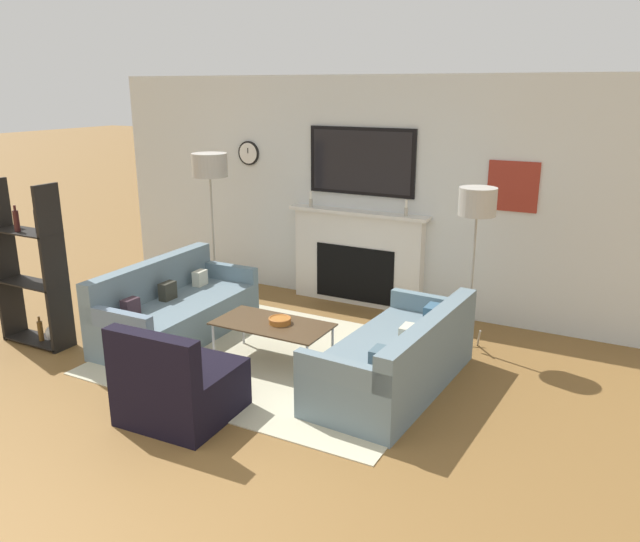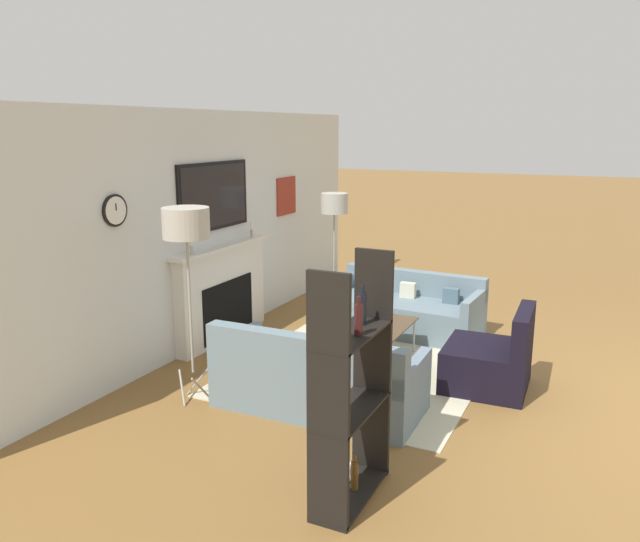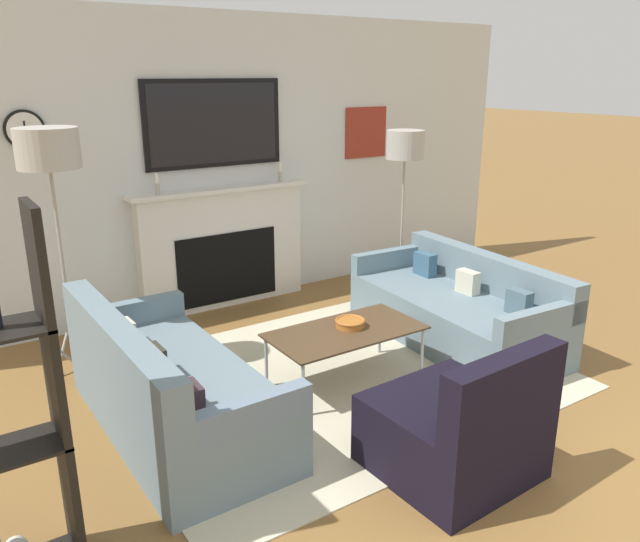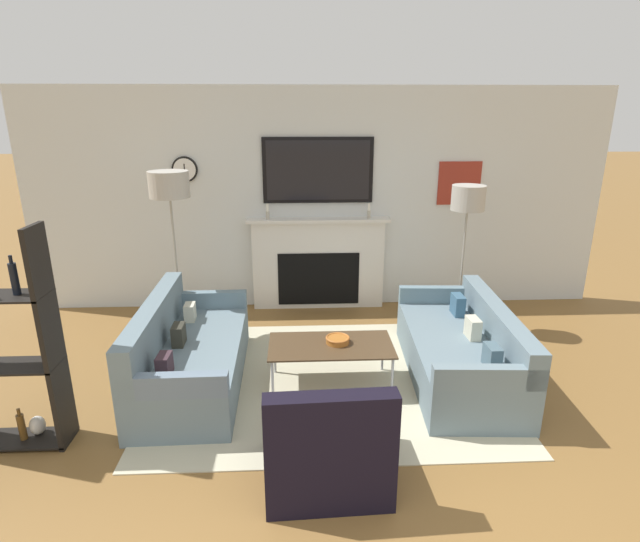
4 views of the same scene
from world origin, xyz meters
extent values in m
cube|color=silver|center=(0.00, 4.98, 1.35)|extent=(7.12, 0.07, 2.70)
cube|color=silver|center=(0.00, 4.87, 0.56)|extent=(1.64, 0.16, 1.12)
cube|color=black|center=(0.00, 4.78, 0.39)|extent=(1.02, 0.01, 0.67)
cube|color=silver|center=(0.00, 4.85, 1.14)|extent=(1.76, 0.22, 0.04)
cylinder|color=#B2AD9E|center=(-0.61, 4.82, 1.21)|extent=(0.04, 0.04, 0.10)
cylinder|color=white|center=(-0.61, 4.82, 1.30)|extent=(0.03, 0.03, 0.09)
cylinder|color=#B2AD9E|center=(0.61, 4.82, 1.21)|extent=(0.04, 0.04, 0.10)
cylinder|color=white|center=(0.61, 4.82, 1.30)|extent=(0.03, 0.03, 0.09)
cube|color=black|center=(0.00, 4.94, 1.73)|extent=(1.33, 0.04, 0.78)
cube|color=black|center=(0.00, 4.92, 1.73)|extent=(1.24, 0.01, 0.71)
cylinder|color=black|center=(-1.59, 4.93, 1.75)|extent=(0.30, 0.02, 0.30)
cylinder|color=silver|center=(-1.59, 4.92, 1.75)|extent=(0.26, 0.00, 0.26)
cube|color=black|center=(-1.59, 4.92, 1.78)|extent=(0.01, 0.00, 0.07)
cube|color=maroon|center=(1.74, 4.94, 1.56)|extent=(0.53, 0.02, 0.53)
cube|color=beige|center=(0.00, 2.99, 0.01)|extent=(3.13, 2.45, 0.01)
cube|color=slate|center=(-1.21, 2.99, 0.20)|extent=(0.86, 1.87, 0.40)
cube|color=slate|center=(-1.55, 2.99, 0.60)|extent=(0.19, 1.85, 0.39)
cube|color=slate|center=(-1.23, 3.87, 0.49)|extent=(0.83, 0.11, 0.18)
cube|color=slate|center=(-1.20, 2.12, 0.49)|extent=(0.83, 0.11, 0.18)
cube|color=beige|center=(-1.35, 3.54, 0.49)|extent=(0.11, 0.17, 0.17)
cube|color=#313027|center=(-1.34, 2.99, 0.49)|extent=(0.10, 0.19, 0.19)
cube|color=#3B2830|center=(-1.33, 2.44, 0.49)|extent=(0.10, 0.18, 0.17)
cube|color=slate|center=(1.21, 2.99, 0.20)|extent=(0.96, 1.92, 0.41)
cube|color=slate|center=(1.56, 2.97, 0.56)|extent=(0.27, 1.88, 0.30)
cube|color=slate|center=(1.16, 2.11, 0.50)|extent=(0.85, 0.15, 0.18)
cube|color=slate|center=(1.27, 3.88, 0.50)|extent=(0.85, 0.15, 0.18)
cube|color=#4A636F|center=(1.31, 2.43, 0.50)|extent=(0.10, 0.19, 0.19)
cube|color=beige|center=(1.34, 2.98, 0.51)|extent=(0.11, 0.19, 0.19)
cube|color=#385D77|center=(1.37, 3.54, 0.51)|extent=(0.10, 0.21, 0.21)
cube|color=black|center=(-0.09, 1.71, 0.21)|extent=(0.84, 0.82, 0.43)
cube|color=black|center=(-0.08, 1.39, 0.62)|extent=(0.81, 0.17, 0.40)
cube|color=#4C3823|center=(0.03, 2.89, 0.40)|extent=(1.11, 0.58, 0.02)
cylinder|color=#B7B7BC|center=(-0.49, 2.64, 0.20)|extent=(0.02, 0.02, 0.40)
cylinder|color=#B7B7BC|center=(0.54, 2.64, 0.20)|extent=(0.02, 0.02, 0.40)
cylinder|color=#B7B7BC|center=(-0.49, 3.14, 0.20)|extent=(0.02, 0.02, 0.40)
cylinder|color=#B7B7BC|center=(0.54, 3.14, 0.20)|extent=(0.02, 0.02, 0.40)
cylinder|color=#B06526|center=(0.09, 2.93, 0.44)|extent=(0.21, 0.21, 0.05)
torus|color=#B56529|center=(0.09, 2.93, 0.46)|extent=(0.22, 0.22, 0.02)
cylinder|color=#9E998E|center=(-1.48, 4.15, 0.14)|extent=(0.09, 0.23, 0.29)
cylinder|color=#9E998E|center=(-1.67, 4.19, 0.14)|extent=(0.17, 0.19, 0.29)
cylinder|color=#9E998E|center=(-1.61, 4.01, 0.14)|extent=(0.23, 0.07, 0.29)
cylinder|color=#9E998E|center=(-1.59, 4.12, 0.91)|extent=(0.02, 0.02, 1.27)
cylinder|color=#B2ADA3|center=(-1.59, 4.12, 1.68)|extent=(0.42, 0.42, 0.27)
cylinder|color=#9E998E|center=(1.69, 4.15, 0.12)|extent=(0.09, 0.23, 0.26)
cylinder|color=#9E998E|center=(1.51, 4.19, 0.12)|extent=(0.17, 0.19, 0.26)
cylinder|color=#9E998E|center=(1.56, 4.01, 0.12)|extent=(0.23, 0.07, 0.26)
cylinder|color=#9E998E|center=(1.59, 4.12, 0.82)|extent=(0.02, 0.02, 1.13)
cylinder|color=#B2ADA3|center=(1.59, 4.12, 1.52)|extent=(0.36, 0.36, 0.27)
cube|color=black|center=(-2.03, 2.18, 0.84)|extent=(0.04, 0.28, 1.69)
cube|color=black|center=(-2.40, 2.18, 0.03)|extent=(0.79, 0.28, 0.02)
cube|color=black|center=(-2.40, 2.18, 0.65)|extent=(0.79, 0.28, 0.01)
cylinder|color=brown|center=(-2.36, 2.17, 0.14)|extent=(0.05, 0.05, 0.21)
cylinder|color=brown|center=(-2.36, 2.17, 0.27)|extent=(0.02, 0.02, 0.05)
cylinder|color=black|center=(-2.21, 2.19, 1.31)|extent=(0.05, 0.05, 0.23)
cylinder|color=black|center=(-2.21, 2.19, 1.45)|extent=(0.02, 0.02, 0.06)
ellipsoid|color=silver|center=(-2.28, 2.23, 0.11)|extent=(0.12, 0.12, 0.15)
camera|label=1|loc=(3.02, -1.77, 2.57)|focal=35.00mm
camera|label=2|loc=(-5.98, 0.69, 2.50)|focal=35.00mm
camera|label=3|loc=(-2.40, -0.43, 2.16)|focal=35.00mm
camera|label=4|loc=(-0.26, -1.15, 2.40)|focal=28.00mm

